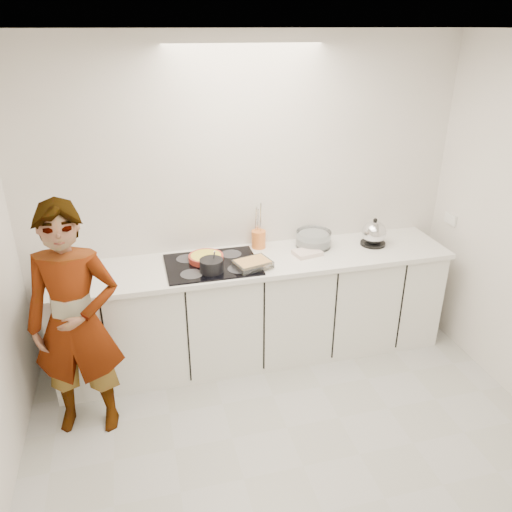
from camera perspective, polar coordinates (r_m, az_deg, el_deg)
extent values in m
cube|color=#B4B4B1|center=(3.55, 5.43, -22.81)|extent=(3.60, 3.20, 0.00)
cube|color=white|center=(2.39, 8.15, 24.24)|extent=(3.60, 3.20, 0.00)
cube|color=white|center=(4.14, -1.23, 6.33)|extent=(3.60, 0.00, 2.60)
cube|color=white|center=(4.71, 21.35, 3.95)|extent=(0.02, 0.15, 0.09)
cube|color=white|center=(4.22, -0.12, -6.24)|extent=(3.20, 0.58, 0.87)
cube|color=white|center=(4.01, -0.13, -0.66)|extent=(3.24, 0.64, 0.04)
cube|color=black|center=(3.91, -5.03, -0.97)|extent=(0.72, 0.54, 0.01)
cylinder|color=#B23426|center=(3.96, -5.74, -0.21)|extent=(0.35, 0.35, 0.04)
cylinder|color=yellow|center=(3.95, -5.75, 0.02)|extent=(0.31, 0.31, 0.01)
cylinder|color=black|center=(3.77, -5.10, -1.09)|extent=(0.19, 0.19, 0.10)
cylinder|color=silver|center=(3.77, -4.88, -0.32)|extent=(0.03, 0.07, 0.15)
cube|color=silver|center=(3.83, -0.40, -0.92)|extent=(0.32, 0.26, 0.05)
cube|color=#E9AB6B|center=(3.82, -0.40, -0.67)|extent=(0.28, 0.23, 0.02)
cylinder|color=silver|center=(4.23, 6.59, 1.94)|extent=(0.32, 0.32, 0.14)
cylinder|color=white|center=(4.24, 6.58, 1.68)|extent=(0.27, 0.27, 0.06)
cube|color=white|center=(4.09, 5.88, 0.37)|extent=(0.24, 0.20, 0.04)
cylinder|color=black|center=(4.38, 13.20, 1.40)|extent=(0.23, 0.23, 0.02)
sphere|color=silver|center=(4.34, 13.33, 2.62)|extent=(0.22, 0.22, 0.21)
sphere|color=black|center=(4.30, 13.48, 4.00)|extent=(0.04, 0.04, 0.04)
cylinder|color=orange|center=(4.19, 0.30, 1.94)|extent=(0.13, 0.13, 0.15)
imported|color=white|center=(3.51, -19.92, -7.25)|extent=(0.67, 0.50, 1.68)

